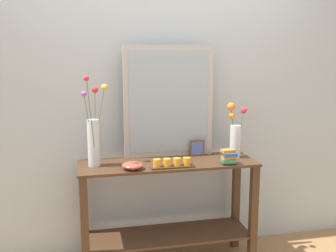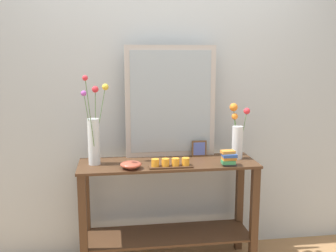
{
  "view_description": "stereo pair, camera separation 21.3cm",
  "coord_description": "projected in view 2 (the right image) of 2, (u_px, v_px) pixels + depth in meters",
  "views": [
    {
      "loc": [
        -0.61,
        -2.77,
        1.63
      ],
      "look_at": [
        0.0,
        0.0,
        1.12
      ],
      "focal_mm": 41.27,
      "sensor_mm": 36.0,
      "label": 1
    },
    {
      "loc": [
        -0.4,
        -2.81,
        1.63
      ],
      "look_at": [
        0.0,
        0.0,
        1.12
      ],
      "focal_mm": 41.27,
      "sensor_mm": 36.0,
      "label": 2
    }
  ],
  "objects": [
    {
      "name": "candle_tray",
      "position": [
        170.0,
        164.0,
        2.78
      ],
      "size": [
        0.32,
        0.09,
        0.07
      ],
      "color": "#472D1C",
      "rests_on": "console_table"
    },
    {
      "name": "vase_right",
      "position": [
        237.0,
        136.0,
        3.01
      ],
      "size": [
        0.16,
        0.13,
        0.43
      ],
      "color": "silver",
      "rests_on": "console_table"
    },
    {
      "name": "wall_back",
      "position": [
        162.0,
        92.0,
        3.16
      ],
      "size": [
        6.4,
        0.08,
        2.7
      ],
      "primitive_type": "cube",
      "color": "#B2BCC1",
      "rests_on": "ground"
    },
    {
      "name": "mirror_leaning",
      "position": [
        171.0,
        102.0,
        3.04
      ],
      "size": [
        0.72,
        0.03,
        0.88
      ],
      "color": "#B7B2AD",
      "rests_on": "console_table"
    },
    {
      "name": "tall_vase_left",
      "position": [
        94.0,
        136.0,
        2.83
      ],
      "size": [
        0.19,
        0.25,
        0.67
      ],
      "color": "silver",
      "rests_on": "console_table"
    },
    {
      "name": "console_table",
      "position": [
        168.0,
        202.0,
        2.99
      ],
      "size": [
        1.34,
        0.43,
        0.84
      ],
      "color": "#472D1C",
      "rests_on": "ground"
    },
    {
      "name": "book_stack",
      "position": [
        229.0,
        158.0,
        2.83
      ],
      "size": [
        0.12,
        0.1,
        0.11
      ],
      "color": "#424247",
      "rests_on": "console_table"
    },
    {
      "name": "decorative_bowl",
      "position": [
        131.0,
        165.0,
        2.75
      ],
      "size": [
        0.15,
        0.15,
        0.05
      ],
      "color": "#B24C38",
      "rests_on": "console_table"
    },
    {
      "name": "picture_frame_small",
      "position": [
        199.0,
        149.0,
        3.09
      ],
      "size": [
        0.12,
        0.01,
        0.13
      ],
      "color": "brown",
      "rests_on": "console_table"
    }
  ]
}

